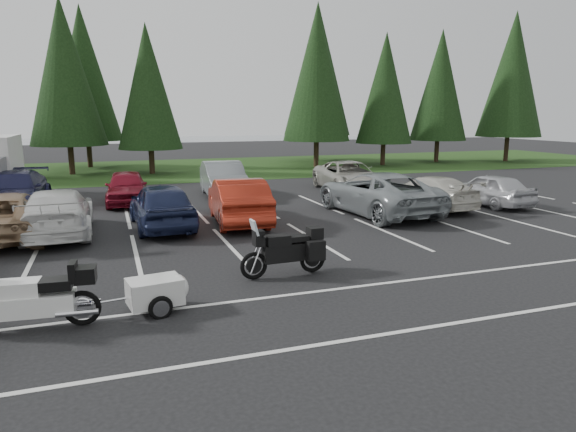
# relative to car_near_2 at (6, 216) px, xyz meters

# --- Properties ---
(ground) EXTENTS (120.00, 120.00, 0.00)m
(ground) POSITION_rel_car_near_2_xyz_m (5.93, -4.42, -0.74)
(ground) COLOR black
(ground) RESTS_ON ground
(grass_strip) EXTENTS (80.00, 16.00, 0.01)m
(grass_strip) POSITION_rel_car_near_2_xyz_m (5.93, 19.58, -0.73)
(grass_strip) COLOR #1B3A12
(grass_strip) RESTS_ON ground
(lake_water) EXTENTS (70.00, 50.00, 0.02)m
(lake_water) POSITION_rel_car_near_2_xyz_m (9.93, 50.58, -0.74)
(lake_water) COLOR slate
(lake_water) RESTS_ON ground
(stall_markings) EXTENTS (32.00, 16.00, 0.01)m
(stall_markings) POSITION_rel_car_near_2_xyz_m (5.93, -2.42, -0.74)
(stall_markings) COLOR silver
(stall_markings) RESTS_ON ground
(conifer_4) EXTENTS (4.80, 4.80, 11.17)m
(conifer_4) POSITION_rel_car_near_2_xyz_m (0.93, 18.48, 5.79)
(conifer_4) COLOR #332316
(conifer_4) RESTS_ON ground
(conifer_5) EXTENTS (4.14, 4.14, 9.63)m
(conifer_5) POSITION_rel_car_near_2_xyz_m (5.93, 17.18, 4.89)
(conifer_5) COLOR #332316
(conifer_5) RESTS_ON ground
(conifer_6) EXTENTS (4.93, 4.93, 11.48)m
(conifer_6) POSITION_rel_car_near_2_xyz_m (17.93, 17.68, 5.97)
(conifer_6) COLOR #332316
(conifer_6) RESTS_ON ground
(conifer_7) EXTENTS (4.27, 4.27, 9.94)m
(conifer_7) POSITION_rel_car_near_2_xyz_m (23.43, 17.38, 5.07)
(conifer_7) COLOR #332316
(conifer_7) RESTS_ON ground
(conifer_8) EXTENTS (4.53, 4.53, 10.56)m
(conifer_8) POSITION_rel_car_near_2_xyz_m (28.93, 18.18, 5.43)
(conifer_8) COLOR #332316
(conifer_8) RESTS_ON ground
(conifer_9) EXTENTS (5.19, 5.19, 12.10)m
(conifer_9) POSITION_rel_car_near_2_xyz_m (34.93, 16.88, 6.33)
(conifer_9) COLOR #332316
(conifer_9) RESTS_ON ground
(conifer_back_b) EXTENTS (4.97, 4.97, 11.58)m
(conifer_back_b) POSITION_rel_car_near_2_xyz_m (1.93, 23.08, 6.03)
(conifer_back_b) COLOR #332316
(conifer_back_b) RESTS_ON ground
(conifer_back_c) EXTENTS (5.50, 5.50, 12.81)m
(conifer_back_c) POSITION_rel_car_near_2_xyz_m (19.93, 22.38, 6.75)
(conifer_back_c) COLOR #332316
(conifer_back_c) RESTS_ON ground
(car_near_2) EXTENTS (2.54, 5.36, 1.48)m
(car_near_2) POSITION_rel_car_near_2_xyz_m (0.00, 0.00, 0.00)
(car_near_2) COLOR #9C7C5A
(car_near_2) RESTS_ON ground
(car_near_3) EXTENTS (2.20, 5.26, 1.52)m
(car_near_3) POSITION_rel_car_near_2_xyz_m (1.49, -0.06, 0.02)
(car_near_3) COLOR white
(car_near_3) RESTS_ON ground
(car_near_4) EXTENTS (2.09, 4.78, 1.60)m
(car_near_4) POSITION_rel_car_near_2_xyz_m (4.80, -0.08, 0.06)
(car_near_4) COLOR #1A2141
(car_near_4) RESTS_ON ground
(car_near_5) EXTENTS (2.16, 5.09, 1.63)m
(car_near_5) POSITION_rel_car_near_2_xyz_m (7.52, -0.08, 0.08)
(car_near_5) COLOR #9F2514
(car_near_5) RESTS_ON ground
(car_near_6) EXTENTS (3.20, 6.19, 1.67)m
(car_near_6) POSITION_rel_car_near_2_xyz_m (13.10, -0.26, 0.10)
(car_near_6) COLOR gray
(car_near_6) RESTS_ON ground
(car_near_7) EXTENTS (2.36, 4.85, 1.36)m
(car_near_7) POSITION_rel_car_near_2_xyz_m (15.77, 0.14, -0.06)
(car_near_7) COLOR beige
(car_near_7) RESTS_ON ground
(car_near_8) EXTENTS (2.00, 4.21, 1.39)m
(car_near_8) POSITION_rel_car_near_2_xyz_m (18.65, -0.13, -0.04)
(car_near_8) COLOR #B4B5B9
(car_near_8) RESTS_ON ground
(car_far_1) EXTENTS (2.53, 5.62, 1.60)m
(car_far_1) POSITION_rel_car_near_2_xyz_m (-0.51, 5.18, 0.06)
(car_far_1) COLOR #161738
(car_far_1) RESTS_ON ground
(car_far_2) EXTENTS (1.94, 4.37, 1.46)m
(car_far_2) POSITION_rel_car_near_2_xyz_m (3.86, 5.52, -0.01)
(car_far_2) COLOR maroon
(car_far_2) RESTS_ON ground
(car_far_3) EXTENTS (2.10, 5.17, 1.67)m
(car_far_3) POSITION_rel_car_near_2_xyz_m (8.31, 5.95, 0.09)
(car_far_3) COLOR gray
(car_far_3) RESTS_ON ground
(car_far_4) EXTENTS (3.07, 5.72, 1.53)m
(car_far_4) POSITION_rel_car_near_2_xyz_m (14.74, 5.56, 0.02)
(car_far_4) COLOR #A5A398
(car_far_4) RESTS_ON ground
(touring_motorcycle) EXTENTS (2.76, 1.06, 1.49)m
(touring_motorcycle) POSITION_rel_car_near_2_xyz_m (1.63, -8.09, 0.01)
(touring_motorcycle) COLOR white
(touring_motorcycle) RESTS_ON ground
(cargo_trailer) EXTENTS (1.62, 1.08, 0.70)m
(cargo_trailer) POSITION_rel_car_near_2_xyz_m (3.85, -7.91, -0.39)
(cargo_trailer) COLOR silver
(cargo_trailer) RESTS_ON ground
(adventure_motorcycle) EXTENTS (2.48, 0.97, 1.49)m
(adventure_motorcycle) POSITION_rel_car_near_2_xyz_m (7.03, -6.57, 0.00)
(adventure_motorcycle) COLOR black
(adventure_motorcycle) RESTS_ON ground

